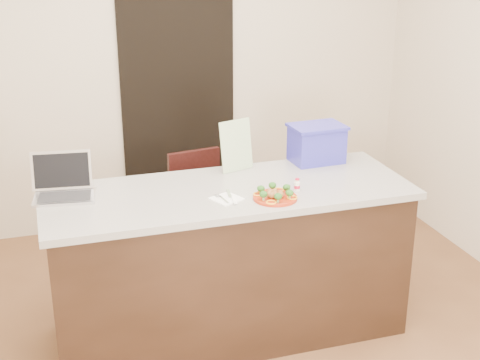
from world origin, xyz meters
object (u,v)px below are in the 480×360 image
object	(u,v)px
yogurt_bottle	(297,186)
chair	(198,205)
island	(229,262)
plate	(275,197)
blue_box	(317,143)
napkin	(226,199)
laptop	(63,184)

from	to	relation	value
yogurt_bottle	chair	bearing A→B (deg)	108.79
island	plate	bearing A→B (deg)	-46.98
blue_box	chair	bearing A→B (deg)	135.65
plate	blue_box	distance (m)	0.69
napkin	laptop	xyz separation A→B (m)	(-0.83, 0.33, 0.06)
yogurt_bottle	napkin	bearing A→B (deg)	-179.17
blue_box	laptop	bearing A→B (deg)	-179.30
plate	napkin	size ratio (longest dim) A/B	1.66
plate	chair	world-z (taller)	plate
yogurt_bottle	blue_box	distance (m)	0.53
napkin	chair	bearing A→B (deg)	85.47
blue_box	napkin	bearing A→B (deg)	-151.87
island	chair	size ratio (longest dim) A/B	2.42
napkin	blue_box	size ratio (longest dim) A/B	0.42
island	napkin	world-z (taller)	napkin
island	blue_box	distance (m)	0.92
napkin	blue_box	world-z (taller)	blue_box
napkin	laptop	distance (m)	0.89
island	napkin	xyz separation A→B (m)	(-0.05, -0.14, 0.46)
blue_box	plate	bearing A→B (deg)	-135.37
island	napkin	bearing A→B (deg)	-110.09
napkin	yogurt_bottle	distance (m)	0.41
laptop	napkin	bearing A→B (deg)	-13.94
yogurt_bottle	blue_box	bearing A→B (deg)	54.91
island	plate	size ratio (longest dim) A/B	8.60
laptop	chair	distance (m)	1.22
island	yogurt_bottle	world-z (taller)	yogurt_bottle
island	plate	distance (m)	0.55
yogurt_bottle	blue_box	size ratio (longest dim) A/B	0.21
island	laptop	world-z (taller)	laptop
napkin	plate	bearing A→B (deg)	-16.29
plate	laptop	world-z (taller)	laptop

